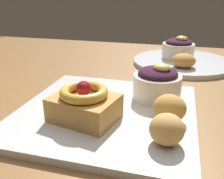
{
  "coord_description": "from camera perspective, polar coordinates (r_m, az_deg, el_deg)",
  "views": [
    {
      "loc": [
        0.11,
        -0.5,
        0.93
      ],
      "look_at": [
        0.0,
        -0.12,
        0.77
      ],
      "focal_mm": 40.33,
      "sensor_mm": 36.0,
      "label": 1
    }
  ],
  "objects": [
    {
      "name": "berry_ramekin",
      "position": [
        0.46,
        10.21,
        1.42
      ],
      "size": [
        0.09,
        0.09,
        0.07
      ],
      "color": "silver",
      "rests_on": "front_plate"
    },
    {
      "name": "fritter_front",
      "position": [
        0.39,
        12.92,
        -4.12
      ],
      "size": [
        0.05,
        0.05,
        0.04
      ],
      "primitive_type": "ellipsoid",
      "color": "gold",
      "rests_on": "front_plate"
    },
    {
      "name": "back_pastry",
      "position": [
        0.67,
        15.97,
        6.36
      ],
      "size": [
        0.06,
        0.06,
        0.04
      ],
      "primitive_type": "ellipsoid",
      "color": "#B77F3D",
      "rests_on": "back_plate"
    },
    {
      "name": "front_plate",
      "position": [
        0.43,
        -0.71,
        -5.19
      ],
      "size": [
        0.29,
        0.29,
        0.01
      ],
      "primitive_type": "cube",
      "color": "silver",
      "rests_on": "dining_table"
    },
    {
      "name": "dining_table",
      "position": [
        0.59,
        2.67,
        -8.08
      ],
      "size": [
        1.3,
        0.93,
        0.73
      ],
      "color": "brown",
      "rests_on": "ground_plane"
    },
    {
      "name": "fritter_middle",
      "position": [
        0.34,
        12.3,
        -8.82
      ],
      "size": [
        0.05,
        0.05,
        0.04
      ],
      "primitive_type": "ellipsoid",
      "color": "tan",
      "rests_on": "front_plate"
    },
    {
      "name": "back_ramekin",
      "position": [
        0.76,
        14.78,
        8.99
      ],
      "size": [
        0.09,
        0.09,
        0.07
      ],
      "color": "silver",
      "rests_on": "back_plate"
    },
    {
      "name": "back_plate",
      "position": [
        0.75,
        15.71,
        6.01
      ],
      "size": [
        0.28,
        0.28,
        0.01
      ],
      "primitive_type": "cylinder",
      "color": "silver",
      "rests_on": "dining_table"
    },
    {
      "name": "cake_slice",
      "position": [
        0.39,
        -6.27,
        -3.26
      ],
      "size": [
        0.11,
        0.09,
        0.06
      ],
      "rotation": [
        0.0,
        0.0,
        -0.21
      ],
      "color": "#C68E47",
      "rests_on": "front_plate"
    }
  ]
}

